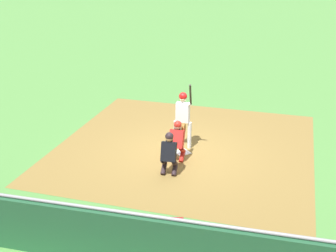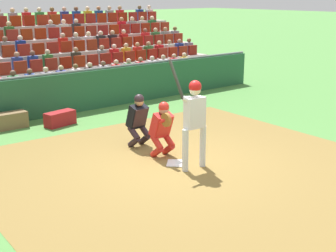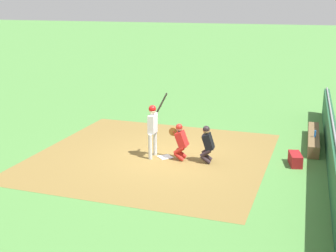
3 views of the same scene
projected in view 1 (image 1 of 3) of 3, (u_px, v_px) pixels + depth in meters
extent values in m
plane|color=#4F8A40|center=(182.00, 153.00, 14.14)|extent=(160.00, 160.00, 0.00)
cube|color=olive|center=(185.00, 146.00, 14.59)|extent=(8.47, 8.40, 0.01)
cube|color=white|center=(182.00, 152.00, 14.13)|extent=(0.62, 0.62, 0.02)
cylinder|color=silver|center=(176.00, 134.00, 14.45)|extent=(0.14, 0.14, 0.90)
cylinder|color=silver|center=(189.00, 135.00, 14.32)|extent=(0.14, 0.14, 0.90)
cube|color=silver|center=(183.00, 112.00, 14.10)|extent=(0.43, 0.24, 0.64)
sphere|color=beige|center=(183.00, 98.00, 13.92)|extent=(0.23, 0.23, 0.23)
sphere|color=red|center=(183.00, 96.00, 13.89)|extent=(0.26, 0.26, 0.26)
cylinder|color=silver|center=(184.00, 104.00, 13.95)|extent=(0.46, 0.16, 0.14)
cylinder|color=silver|center=(189.00, 104.00, 13.90)|extent=(0.17, 0.15, 0.13)
cylinder|color=#26281F|center=(190.00, 95.00, 13.55)|extent=(0.11, 0.43, 0.75)
sphere|color=black|center=(191.00, 104.00, 13.85)|extent=(0.06, 0.06, 0.06)
cylinder|color=red|center=(172.00, 155.00, 13.63)|extent=(0.16, 0.39, 0.34)
cylinder|color=red|center=(172.00, 149.00, 13.55)|extent=(0.16, 0.39, 0.33)
cylinder|color=red|center=(182.00, 156.00, 13.55)|extent=(0.16, 0.39, 0.34)
cylinder|color=red|center=(182.00, 150.00, 13.46)|extent=(0.16, 0.39, 0.33)
cube|color=red|center=(177.00, 139.00, 13.33)|extent=(0.44, 0.44, 0.60)
cube|color=red|center=(178.00, 137.00, 13.43)|extent=(0.39, 0.23, 0.45)
sphere|color=#A5725D|center=(178.00, 126.00, 13.28)|extent=(0.22, 0.22, 0.22)
cube|color=black|center=(178.00, 126.00, 13.28)|extent=(0.20, 0.12, 0.20)
sphere|color=red|center=(178.00, 125.00, 13.25)|extent=(0.24, 0.24, 0.24)
cylinder|color=brown|center=(184.00, 129.00, 13.53)|extent=(0.08, 0.30, 0.30)
cylinder|color=red|center=(183.00, 133.00, 13.39)|extent=(0.14, 0.40, 0.22)
cylinder|color=#2B1E23|center=(164.00, 169.00, 12.79)|extent=(0.16, 0.39, 0.34)
cylinder|color=#2B1E23|center=(164.00, 162.00, 12.71)|extent=(0.16, 0.39, 0.33)
cylinder|color=#2B1E23|center=(175.00, 170.00, 12.73)|extent=(0.16, 0.39, 0.34)
cylinder|color=#2B1E23|center=(175.00, 163.00, 12.65)|extent=(0.16, 0.39, 0.33)
cube|color=black|center=(169.00, 152.00, 12.48)|extent=(0.44, 0.42, 0.60)
cube|color=#2B1E23|center=(170.00, 150.00, 12.60)|extent=(0.39, 0.21, 0.45)
sphere|color=#AA8051|center=(169.00, 138.00, 12.42)|extent=(0.22, 0.22, 0.22)
cube|color=black|center=(169.00, 138.00, 12.42)|extent=(0.20, 0.11, 0.20)
sphere|color=#2B1E23|center=(169.00, 136.00, 12.40)|extent=(0.24, 0.24, 0.24)
cube|color=#225635|center=(124.00, 240.00, 8.91)|extent=(16.32, 0.24, 1.23)
cylinder|color=gray|center=(123.00, 212.00, 8.67)|extent=(16.32, 0.07, 0.07)
cylinder|color=blue|center=(253.00, 245.00, 8.83)|extent=(0.07, 0.07, 0.26)
cube|color=maroon|center=(164.00, 229.00, 9.98)|extent=(0.92, 0.52, 0.40)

